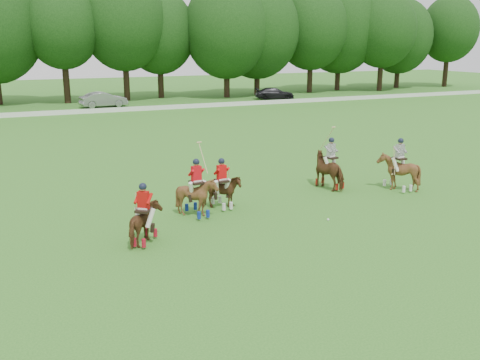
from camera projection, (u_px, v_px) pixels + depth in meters
name	position (u px, v px, depth m)	size (l,w,h in m)	color
ground	(250.00, 259.00, 16.67)	(180.00, 180.00, 0.00)	#29671D
tree_line	(65.00, 26.00, 57.27)	(117.98, 14.32, 14.75)	black
boundary_rail	(81.00, 111.00, 50.28)	(120.00, 0.10, 0.44)	white
car_mid	(104.00, 100.00, 55.27)	(1.66, 4.76, 1.57)	gray
car_right	(275.00, 93.00, 63.09)	(1.86, 4.58, 1.33)	black
polo_red_a	(144.00, 223.00, 17.78)	(1.56, 1.73, 2.10)	#4A2513
polo_red_b	(222.00, 191.00, 21.59)	(1.43, 1.26, 2.08)	#4A2513
polo_red_c	(197.00, 196.00, 20.60)	(1.39, 1.53, 2.82)	#4A2513
polo_stripe_a	(330.00, 170.00, 24.57)	(1.38, 2.14, 2.91)	#4A2513
polo_stripe_b	(398.00, 171.00, 24.25)	(1.46, 1.62, 2.40)	#4A2513
polo_ball	(328.00, 220.00, 20.24)	(0.09, 0.09, 0.09)	white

